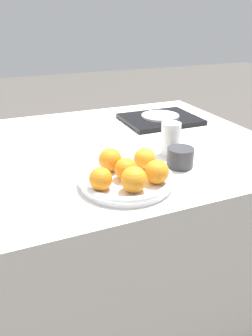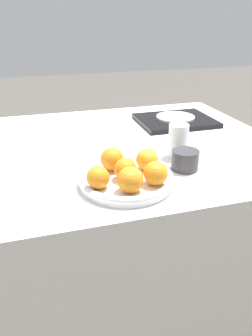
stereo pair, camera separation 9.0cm
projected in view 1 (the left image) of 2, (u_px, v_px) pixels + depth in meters
ground_plane at (108, 292)px, 1.49m from camera, size 12.00×12.00×0.00m
table at (105, 227)px, 1.34m from camera, size 1.23×0.97×0.72m
fruit_platter at (126, 179)px, 0.91m from camera, size 0.27×0.27×0.03m
orange_0 at (110, 160)px, 0.94m from camera, size 0.07×0.07×0.07m
orange_1 at (134, 179)px, 0.82m from camera, size 0.07×0.07×0.07m
orange_2 at (101, 179)px, 0.84m from camera, size 0.06×0.06×0.06m
orange_3 at (145, 159)px, 0.95m from camera, size 0.06×0.06×0.06m
orange_4 at (126, 169)px, 0.89m from camera, size 0.06×0.06×0.06m
orange_5 at (157, 172)px, 0.87m from camera, size 0.07×0.07×0.07m
water_glass at (171, 139)px, 1.09m from camera, size 0.07×0.07×0.11m
serving_tray at (160, 119)px, 1.45m from camera, size 0.32×0.26×0.02m
side_plate at (160, 116)px, 1.45m from camera, size 0.17×0.17×0.01m
cup_0 at (180, 157)px, 1.01m from camera, size 0.08×0.08×0.06m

